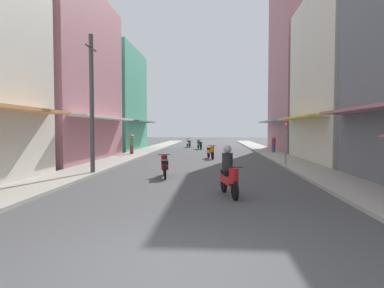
{
  "coord_description": "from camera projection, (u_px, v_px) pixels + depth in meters",
  "views": [
    {
      "loc": [
        0.75,
        -4.75,
        2.09
      ],
      "look_at": [
        -0.56,
        14.68,
        1.18
      ],
      "focal_mm": 30.2,
      "sensor_mm": 36.0,
      "label": 1
    }
  ],
  "objects": [
    {
      "name": "building_left_far",
      "position": [
        107.0,
        101.0,
        31.4
      ],
      "size": [
        7.05,
        8.71,
        9.71
      ],
      "color": "#4CB28C",
      "rests_on": "ground"
    },
    {
      "name": "building_right_mid",
      "position": [
        356.0,
        78.0,
        20.16
      ],
      "size": [
        7.05,
        9.25,
        10.58
      ],
      "color": "silver",
      "rests_on": "ground"
    },
    {
      "name": "building_right_far",
      "position": [
        309.0,
        64.0,
        30.05
      ],
      "size": [
        7.05,
        9.55,
        16.28
      ],
      "color": "#B7727F",
      "rests_on": "ground"
    },
    {
      "name": "motorbike_red",
      "position": [
        229.0,
        173.0,
        10.07
      ],
      "size": [
        0.65,
        1.78,
        1.58
      ],
      "color": "black",
      "rests_on": "ground"
    },
    {
      "name": "motorbike_white",
      "position": [
        188.0,
        143.0,
        36.77
      ],
      "size": [
        0.7,
        1.76,
        0.96
      ],
      "color": "black",
      "rests_on": "ground"
    },
    {
      "name": "pedestrian_foreground",
      "position": [
        274.0,
        145.0,
        27.23
      ],
      "size": [
        0.34,
        0.34,
        1.55
      ],
      "color": "#334C8C",
      "rests_on": "ground"
    },
    {
      "name": "motorbike_orange",
      "position": [
        211.0,
        152.0,
        22.58
      ],
      "size": [
        0.65,
        1.78,
        0.96
      ],
      "color": "black",
      "rests_on": "ground"
    },
    {
      "name": "motorbike_maroon",
      "position": [
        165.0,
        166.0,
        13.97
      ],
      "size": [
        0.6,
        1.79,
        0.96
      ],
      "color": "black",
      "rests_on": "ground"
    },
    {
      "name": "building_left_mid",
      "position": [
        54.0,
        77.0,
        20.94
      ],
      "size": [
        7.05,
        10.28,
        10.91
      ],
      "color": "#B7727F",
      "rests_on": "ground"
    },
    {
      "name": "motorbike_green",
      "position": [
        199.0,
        144.0,
        33.04
      ],
      "size": [
        0.68,
        1.77,
        0.96
      ],
      "color": "black",
      "rests_on": "ground"
    },
    {
      "name": "sidewalk_left",
      "position": [
        135.0,
        154.0,
        26.01
      ],
      "size": [
        2.13,
        57.65,
        0.12
      ],
      "primitive_type": "cube",
      "color": "#ADA89E",
      "rests_on": "ground"
    },
    {
      "name": "utility_pole",
      "position": [
        92.0,
        104.0,
        14.54
      ],
      "size": [
        0.2,
        1.2,
        6.32
      ],
      "color": "#4C4C4F",
      "rests_on": "ground"
    },
    {
      "name": "sidewalk_right",
      "position": [
        275.0,
        155.0,
        25.26
      ],
      "size": [
        2.13,
        57.65,
        0.12
      ],
      "primitive_type": "cube",
      "color": "#ADA89E",
      "rests_on": "ground"
    },
    {
      "name": "pedestrian_far",
      "position": [
        132.0,
        143.0,
        25.51
      ],
      "size": [
        0.44,
        0.44,
        1.7
      ],
      "color": "#99333F",
      "rests_on": "ground"
    },
    {
      "name": "ground_plane",
      "position": [
        204.0,
        155.0,
        25.64
      ],
      "size": [
        109.23,
        109.23,
        0.0
      ],
      "primitive_type": "plane",
      "color": "#4C4C4F"
    },
    {
      "name": "street_sign_no_entry",
      "position": [
        286.0,
        136.0,
        17.43
      ],
      "size": [
        0.07,
        0.6,
        2.65
      ],
      "color": "gray",
      "rests_on": "ground"
    }
  ]
}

